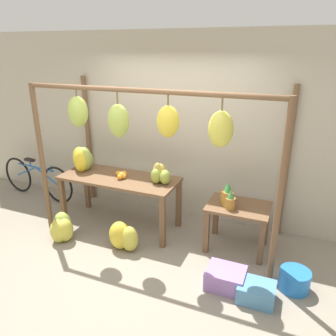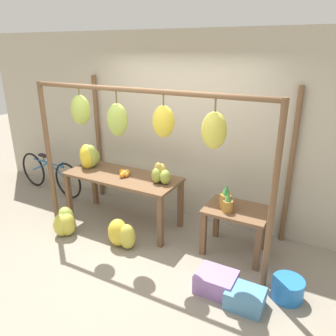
{
  "view_description": "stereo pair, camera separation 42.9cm",
  "coord_description": "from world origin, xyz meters",
  "px_view_note": "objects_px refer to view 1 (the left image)",
  "views": [
    {
      "loc": [
        1.7,
        -3.04,
        2.56
      ],
      "look_at": [
        0.13,
        0.77,
        1.03
      ],
      "focal_mm": 35.0,
      "sensor_mm": 36.0,
      "label": 1
    },
    {
      "loc": [
        2.09,
        -2.86,
        2.56
      ],
      "look_at": [
        0.13,
        0.77,
        1.03
      ],
      "focal_mm": 35.0,
      "sensor_mm": 36.0,
      "label": 2
    }
  ],
  "objects_px": {
    "banana_pile_ground_right": "(123,237)",
    "banana_pile_ground_left": "(62,228)",
    "blue_bucket": "(294,280)",
    "fruit_crate_purple": "(256,292)",
    "parked_bicycle": "(37,179)",
    "orange_pile": "(122,175)",
    "fruit_crate_white": "(226,278)",
    "pineapple_cluster": "(228,196)",
    "papaya_pile": "(160,175)",
    "banana_pile_on_table": "(82,159)"
  },
  "relations": [
    {
      "from": "banana_pile_ground_right",
      "to": "fruit_crate_purple",
      "type": "height_order",
      "value": "banana_pile_ground_right"
    },
    {
      "from": "blue_bucket",
      "to": "fruit_crate_purple",
      "type": "xyz_separation_m",
      "value": [
        -0.37,
        -0.34,
        -0.02
      ]
    },
    {
      "from": "fruit_crate_white",
      "to": "orange_pile",
      "type": "bearing_deg",
      "value": 156.51
    },
    {
      "from": "pineapple_cluster",
      "to": "banana_pile_ground_left",
      "type": "bearing_deg",
      "value": -162.05
    },
    {
      "from": "orange_pile",
      "to": "papaya_pile",
      "type": "xyz_separation_m",
      "value": [
        0.59,
        0.04,
        0.08
      ]
    },
    {
      "from": "banana_pile_ground_left",
      "to": "papaya_pile",
      "type": "relative_size",
      "value": 1.34
    },
    {
      "from": "blue_bucket",
      "to": "pineapple_cluster",
      "type": "bearing_deg",
      "value": 150.11
    },
    {
      "from": "parked_bicycle",
      "to": "banana_pile_on_table",
      "type": "bearing_deg",
      "value": -11.78
    },
    {
      "from": "banana_pile_ground_left",
      "to": "banana_pile_ground_right",
      "type": "bearing_deg",
      "value": 7.79
    },
    {
      "from": "banana_pile_ground_right",
      "to": "fruit_crate_purple",
      "type": "relative_size",
      "value": 1.13
    },
    {
      "from": "papaya_pile",
      "to": "fruit_crate_purple",
      "type": "height_order",
      "value": "papaya_pile"
    },
    {
      "from": "banana_pile_ground_left",
      "to": "fruit_crate_white",
      "type": "xyz_separation_m",
      "value": [
        2.34,
        -0.08,
        -0.07
      ]
    },
    {
      "from": "banana_pile_ground_left",
      "to": "banana_pile_ground_right",
      "type": "relative_size",
      "value": 1.01
    },
    {
      "from": "blue_bucket",
      "to": "fruit_crate_purple",
      "type": "relative_size",
      "value": 0.88
    },
    {
      "from": "pineapple_cluster",
      "to": "banana_pile_ground_right",
      "type": "relative_size",
      "value": 0.75
    },
    {
      "from": "parked_bicycle",
      "to": "papaya_pile",
      "type": "xyz_separation_m",
      "value": [
        2.52,
        -0.27,
        0.56
      ]
    },
    {
      "from": "papaya_pile",
      "to": "fruit_crate_white",
      "type": "bearing_deg",
      "value": -34.58
    },
    {
      "from": "blue_bucket",
      "to": "papaya_pile",
      "type": "distance_m",
      "value": 2.1
    },
    {
      "from": "fruit_crate_white",
      "to": "blue_bucket",
      "type": "xyz_separation_m",
      "value": [
        0.72,
        0.25,
        0.01
      ]
    },
    {
      "from": "fruit_crate_purple",
      "to": "blue_bucket",
      "type": "bearing_deg",
      "value": 42.74
    },
    {
      "from": "papaya_pile",
      "to": "fruit_crate_purple",
      "type": "bearing_deg",
      "value": -30.32
    },
    {
      "from": "orange_pile",
      "to": "pineapple_cluster",
      "type": "xyz_separation_m",
      "value": [
        1.55,
        0.02,
        -0.07
      ]
    },
    {
      "from": "orange_pile",
      "to": "parked_bicycle",
      "type": "xyz_separation_m",
      "value": [
        -1.93,
        0.3,
        -0.48
      ]
    },
    {
      "from": "pineapple_cluster",
      "to": "fruit_crate_white",
      "type": "relative_size",
      "value": 0.77
    },
    {
      "from": "pineapple_cluster",
      "to": "parked_bicycle",
      "type": "height_order",
      "value": "pineapple_cluster"
    },
    {
      "from": "fruit_crate_purple",
      "to": "papaya_pile",
      "type": "bearing_deg",
      "value": 149.68
    },
    {
      "from": "banana_pile_on_table",
      "to": "banana_pile_ground_left",
      "type": "distance_m",
      "value": 1.07
    },
    {
      "from": "banana_pile_on_table",
      "to": "papaya_pile",
      "type": "bearing_deg",
      "value": -0.55
    },
    {
      "from": "parked_bicycle",
      "to": "papaya_pile",
      "type": "bearing_deg",
      "value": -6.08
    },
    {
      "from": "parked_bicycle",
      "to": "pineapple_cluster",
      "type": "bearing_deg",
      "value": -4.65
    },
    {
      "from": "orange_pile",
      "to": "pineapple_cluster",
      "type": "distance_m",
      "value": 1.55
    },
    {
      "from": "banana_pile_ground_right",
      "to": "banana_pile_ground_left",
      "type": "bearing_deg",
      "value": -172.21
    },
    {
      "from": "orange_pile",
      "to": "banana_pile_ground_left",
      "type": "relative_size",
      "value": 0.48
    },
    {
      "from": "banana_pile_on_table",
      "to": "banana_pile_ground_left",
      "type": "bearing_deg",
      "value": -82.18
    },
    {
      "from": "pineapple_cluster",
      "to": "blue_bucket",
      "type": "height_order",
      "value": "pineapple_cluster"
    },
    {
      "from": "blue_bucket",
      "to": "parked_bicycle",
      "type": "height_order",
      "value": "parked_bicycle"
    },
    {
      "from": "pineapple_cluster",
      "to": "parked_bicycle",
      "type": "bearing_deg",
      "value": 175.35
    },
    {
      "from": "fruit_crate_white",
      "to": "papaya_pile",
      "type": "relative_size",
      "value": 1.3
    },
    {
      "from": "pineapple_cluster",
      "to": "banana_pile_ground_right",
      "type": "xyz_separation_m",
      "value": [
        -1.24,
        -0.57,
        -0.57
      ]
    },
    {
      "from": "blue_bucket",
      "to": "parked_bicycle",
      "type": "relative_size",
      "value": 0.2
    },
    {
      "from": "banana_pile_ground_left",
      "to": "banana_pile_on_table",
      "type": "bearing_deg",
      "value": 97.82
    },
    {
      "from": "banana_pile_ground_left",
      "to": "fruit_crate_purple",
      "type": "height_order",
      "value": "banana_pile_ground_left"
    },
    {
      "from": "parked_bicycle",
      "to": "orange_pile",
      "type": "bearing_deg",
      "value": -8.96
    },
    {
      "from": "banana_pile_ground_right",
      "to": "blue_bucket",
      "type": "height_order",
      "value": "banana_pile_ground_right"
    },
    {
      "from": "banana_pile_ground_left",
      "to": "blue_bucket",
      "type": "height_order",
      "value": "banana_pile_ground_left"
    },
    {
      "from": "orange_pile",
      "to": "pineapple_cluster",
      "type": "relative_size",
      "value": 0.64
    },
    {
      "from": "orange_pile",
      "to": "fruit_crate_white",
      "type": "distance_m",
      "value": 2.03
    },
    {
      "from": "orange_pile",
      "to": "fruit_crate_purple",
      "type": "relative_size",
      "value": 0.54
    },
    {
      "from": "orange_pile",
      "to": "banana_pile_ground_right",
      "type": "height_order",
      "value": "orange_pile"
    },
    {
      "from": "banana_pile_ground_left",
      "to": "fruit_crate_white",
      "type": "bearing_deg",
      "value": -2.0
    }
  ]
}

